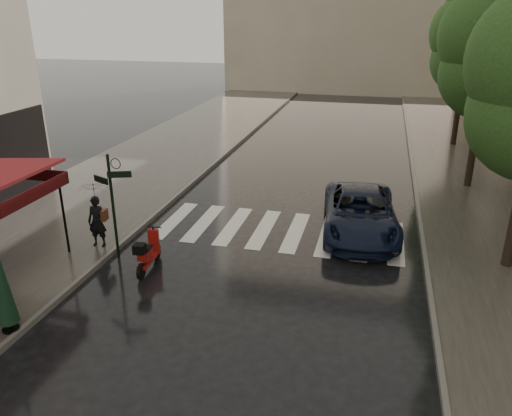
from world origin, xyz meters
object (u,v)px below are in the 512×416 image
at_px(scooter, 148,254).
at_px(parked_car, 360,213).
at_px(parasol_back, 0,278).
at_px(pedestrian_with_umbrella, 94,196).

relative_size(scooter, parked_car, 0.33).
height_order(scooter, parasol_back, parasol_back).
xyz_separation_m(parked_car, parasol_back, (-7.14, -7.46, 0.73)).
height_order(parked_car, parasol_back, parasol_back).
relative_size(parked_car, parasol_back, 2.05).
xyz_separation_m(pedestrian_with_umbrella, scooter, (1.98, -0.84, -1.22)).
distance_m(scooter, parked_car, 6.79).
bearing_deg(parked_car, scooter, -150.16).
bearing_deg(scooter, parasol_back, -119.12).
xyz_separation_m(pedestrian_with_umbrella, parked_car, (7.49, 3.12, -1.03)).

